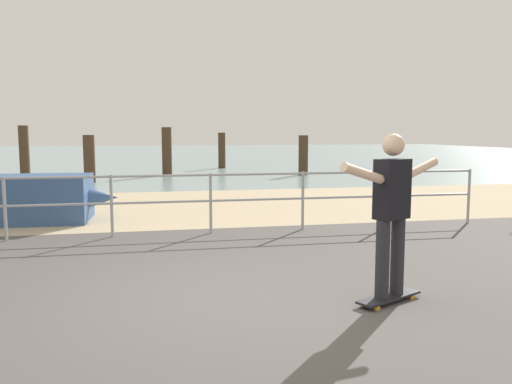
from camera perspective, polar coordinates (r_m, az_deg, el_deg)
The scene contains 11 objects.
ground_plane at distance 4.62m, azimuth -3.48°, elevation -15.75°, with size 24.00×10.00×0.04m, color #514C49.
beach_strip at distance 12.37m, azimuth -8.74°, elevation -1.61°, with size 24.00×6.00×0.04m, color tan.
sea_surface at distance 40.27m, azimuth -10.78°, elevation 4.02°, with size 72.00×50.00×0.04m, color #849EA3.
railing_fence at distance 8.92m, azimuth -15.45°, elevation -0.43°, with size 13.13×0.05×1.05m.
skateboard at distance 5.63m, azimuth 14.24°, elevation -11.05°, with size 0.81×0.53×0.08m.
skateboarder at distance 5.42m, azimuth 14.52°, elevation -1.44°, with size 1.34×0.72×1.65m.
groyne_post_1 at distance 21.93m, azimuth -23.88°, elevation 4.05°, with size 0.37×0.37×1.97m, color #422D1E.
groyne_post_2 at distance 18.63m, azimuth -17.66°, elevation 3.42°, with size 0.38×0.38×1.63m, color #422D1E.
groyne_post_3 at distance 21.07m, azimuth -9.66°, elevation 4.36°, with size 0.39×0.39×1.91m, color #422D1E.
groyne_post_4 at distance 24.84m, azimuth -3.74°, elevation 4.51°, with size 0.34×0.34×1.69m, color #422D1E.
groyne_post_5 at distance 21.12m, azimuth 5.16°, elevation 4.00°, with size 0.38×0.38×1.59m, color #422D1E.
Camera 1 is at (-0.59, -5.23, 1.76)m, focal length 36.81 mm.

